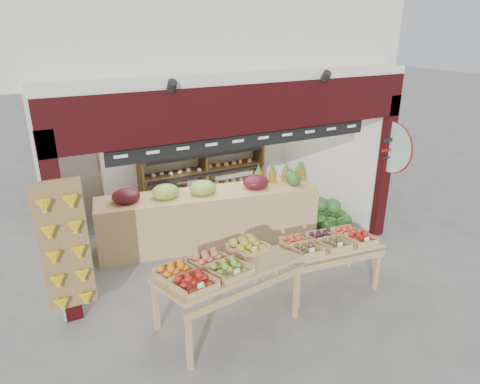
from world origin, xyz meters
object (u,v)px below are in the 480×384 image
cardboard_stack (152,223)px  watermelon_pile (331,218)px  mid_counter (209,215)px  refrigerator (78,182)px  display_table_left (218,269)px  back_shelving (203,153)px  display_table_right (328,244)px

cardboard_stack → watermelon_pile: cardboard_stack is taller
mid_counter → refrigerator: bearing=140.0°
mid_counter → display_table_left: 2.39m
back_shelving → watermelon_pile: back_shelving is taller
back_shelving → cardboard_stack: back_shelving is taller
refrigerator → display_table_left: size_ratio=1.02×
mid_counter → display_table_right: 2.35m
back_shelving → display_table_right: back_shelving is taller
cardboard_stack → display_table_left: 2.99m
refrigerator → display_table_left: bearing=-74.7°
cardboard_stack → display_table_right: display_table_right is taller
display_table_left → watermelon_pile: (3.21, 1.68, -0.67)m
watermelon_pile → display_table_left: bearing=-152.3°
cardboard_stack → mid_counter: mid_counter is taller
watermelon_pile → refrigerator: bearing=153.4°
refrigerator → watermelon_pile: (4.36, -2.19, -0.77)m
cardboard_stack → display_table_right: bearing=-56.2°
mid_counter → watermelon_pile: bearing=-12.6°
mid_counter → cardboard_stack: bearing=140.6°
mid_counter → display_table_left: size_ratio=2.10×
mid_counter → display_table_left: (-0.82, -2.22, 0.34)m
refrigerator → display_table_right: 4.82m
watermelon_pile → display_table_right: bearing=-130.9°
cardboard_stack → display_table_left: display_table_left is taller
refrigerator → display_table_right: (2.99, -3.77, -0.25)m
display_table_left → watermelon_pile: 3.68m
cardboard_stack → watermelon_pile: size_ratio=1.39×
refrigerator → display_table_right: bearing=-52.8°
display_table_right → watermelon_pile: 2.16m
refrigerator → display_table_right: size_ratio=1.28×
refrigerator → cardboard_stack: refrigerator is taller
refrigerator → mid_counter: bearing=-41.3°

